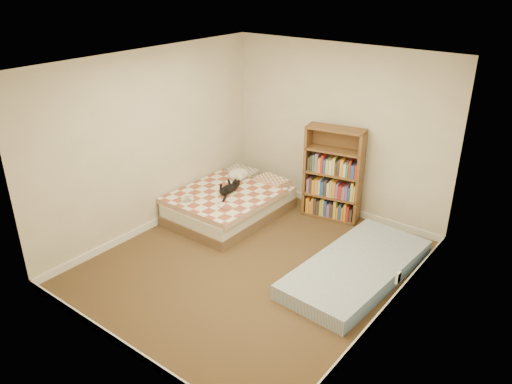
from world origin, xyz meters
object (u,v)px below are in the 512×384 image
Objects in this scene: bookshelf at (333,184)px; black_cat at (230,188)px; white_dog at (238,174)px; floor_mattress at (357,268)px; bed at (231,202)px.

bookshelf is 1.51m from black_cat.
bookshelf is 1.47m from white_dog.
bed is at bearing 176.16° from floor_mattress.
white_dog is at bearing 114.78° from bed.
white_dog is at bearing -170.18° from bookshelf.
bookshelf is at bearing 134.62° from floor_mattress.
black_cat is (-2.20, 0.22, 0.39)m from floor_mattress.
white_dog reaches higher than black_cat.
bookshelf is 2.28× the size of black_cat.
bed is 0.28m from black_cat.
floor_mattress is at bearing -12.19° from black_cat.
black_cat is 1.75× the size of white_dog.
bed is at bearing -154.16° from bookshelf.
bed is 2.26m from floor_mattress.
bookshelf reaches higher than bed.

